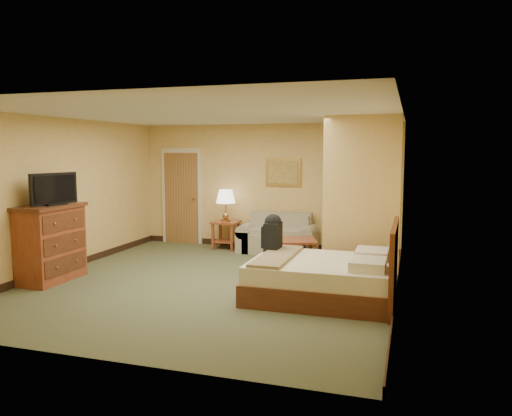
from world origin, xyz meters
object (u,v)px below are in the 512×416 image
at_px(coffee_table, 296,246).
at_px(bed, 327,277).
at_px(loveseat, 278,240).
at_px(dresser, 51,243).

distance_m(coffee_table, bed, 2.18).
xyz_separation_m(coffee_table, bed, (0.89, -1.99, -0.03)).
relative_size(loveseat, coffee_table, 1.78).
bearing_deg(coffee_table, loveseat, 123.62).
height_order(dresser, bed, dresser).
bearing_deg(bed, loveseat, 117.11).
relative_size(dresser, bed, 0.61).
bearing_deg(dresser, coffee_table, 34.47).
height_order(coffee_table, dresser, dresser).
distance_m(loveseat, dresser, 4.29).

